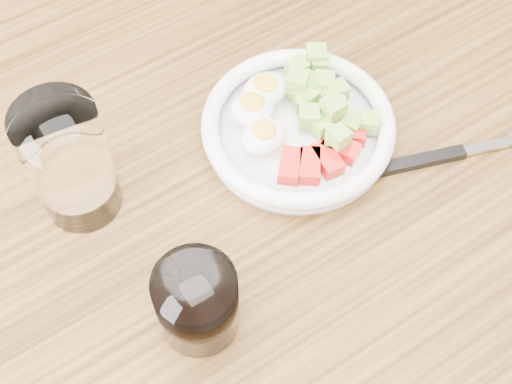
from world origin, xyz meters
TOP-DOWN VIEW (x-y plane):
  - dining_table at (0.00, 0.00)m, footprint 1.50×0.90m
  - bowl at (0.08, 0.06)m, footprint 0.22×0.22m
  - fork at (0.20, -0.05)m, footprint 0.22×0.09m
  - water_glass at (-0.16, 0.12)m, footprint 0.08×0.08m
  - coffee_glass at (-0.13, -0.07)m, footprint 0.08×0.08m

SIDE VIEW (x-z plane):
  - dining_table at x=0.00m, z-range 0.28..1.05m
  - fork at x=0.20m, z-range 0.77..0.78m
  - bowl at x=0.08m, z-range 0.76..0.82m
  - coffee_glass at x=-0.13m, z-range 0.77..0.86m
  - water_glass at x=-0.16m, z-range 0.77..0.92m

